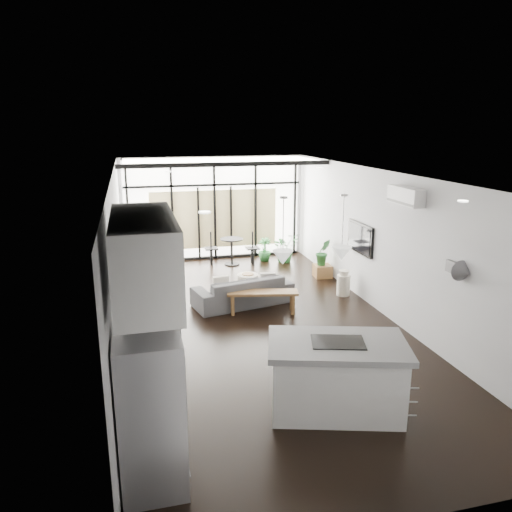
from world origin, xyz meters
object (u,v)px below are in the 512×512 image
sofa (243,286)px  console_bench (263,302)px  pouf (248,282)px  island (336,377)px  fridge (151,411)px  milk_can (344,283)px  tv (360,238)px

sofa → console_bench: sofa is taller
sofa → pouf: bearing=-122.7°
console_bench → pouf: 1.40m
pouf → island: bearing=-90.1°
island → console_bench: island is taller
island → pouf: island is taller
fridge → milk_can: size_ratio=2.95×
pouf → tv: (2.23, -0.95, 1.11)m
sofa → tv: (2.53, -0.14, 0.90)m
console_bench → tv: 2.54m
fridge → milk_can: 6.64m
fridge → sofa: size_ratio=0.82×
fridge → tv: bearing=46.4°
sofa → milk_can: 2.27m
tv → pouf: bearing=156.8°
sofa → milk_can: (2.26, 0.00, -0.12)m
tv → milk_can: bearing=152.8°
fridge → pouf: size_ratio=3.55×
sofa → tv: 2.69m
fridge → pouf: (2.38, 5.80, -0.65)m
console_bench → tv: tv is taller
milk_can → tv: size_ratio=0.52×
console_bench → milk_can: 2.08m
island → sofa: bearing=110.6°
island → milk_can: bearing=81.4°
island → milk_can: 4.63m
console_bench → milk_can: bearing=28.6°
milk_can → pouf: bearing=157.4°
fridge → tv: size_ratio=1.52×
island → tv: (2.23, 4.05, 0.82)m
sofa → pouf: size_ratio=4.34×
milk_can → tv: bearing=-27.2°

